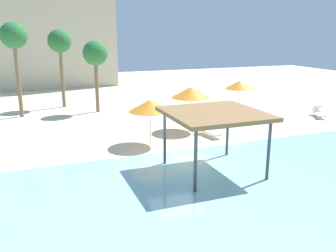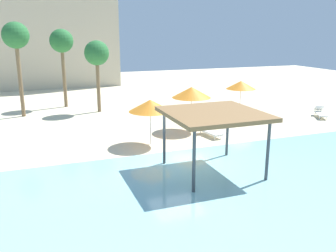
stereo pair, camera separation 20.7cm
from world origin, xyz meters
TOP-DOWN VIEW (x-y plane):
  - ground_plane at (0.00, 0.00)m, footprint 80.00×80.00m
  - lagoon_water at (0.00, -5.25)m, footprint 44.00×13.50m
  - shade_pavilion at (1.06, -1.76)m, footprint 4.10×4.10m
  - beach_umbrella_orange_0 at (-0.29, 3.20)m, footprint 2.39×2.39m
  - beach_umbrella_orange_2 at (3.08, 5.17)m, footprint 2.49×2.49m
  - beach_umbrella_orange_3 at (8.00, 7.30)m, footprint 2.17×2.17m
  - lounge_chair_0 at (13.63, 5.12)m, footprint 1.46×1.95m
  - lounge_chair_4 at (3.58, 3.58)m, footprint 0.93×1.97m
  - palm_tree_0 at (-7.15, 13.11)m, footprint 1.90×1.90m
  - palm_tree_1 at (-3.82, 15.66)m, footprint 1.90×1.90m
  - palm_tree_2 at (-1.51, 12.74)m, footprint 1.90×1.90m
  - hotel_block_0 at (-4.91, 31.65)m, footprint 16.42×11.68m

SIDE VIEW (x-z plane):
  - ground_plane at x=0.00m, z-range 0.00..0.00m
  - lagoon_water at x=0.00m, z-range 0.00..0.04m
  - lounge_chair_0 at x=13.63m, z-range -0.04..0.70m
  - lounge_chair_4 at x=3.58m, z-range -0.04..0.70m
  - beach_umbrella_orange_0 at x=-0.29m, z-range 0.95..3.51m
  - beach_umbrella_orange_3 at x=8.00m, z-range 1.04..3.74m
  - beach_umbrella_orange_2 at x=3.08m, z-range 1.06..3.87m
  - shade_pavilion at x=1.06m, z-range 1.22..4.03m
  - palm_tree_2 at x=-1.51m, z-range 1.71..7.25m
  - palm_tree_1 at x=-3.82m, z-range 2.09..8.49m
  - palm_tree_0 at x=-7.15m, z-range 2.30..9.18m
  - hotel_block_0 at x=-4.91m, z-range 0.00..14.88m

